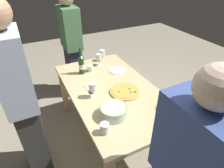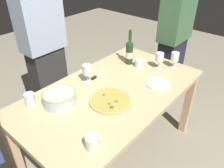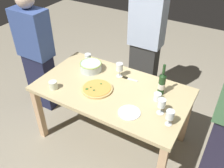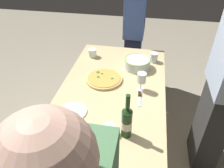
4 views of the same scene
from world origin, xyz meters
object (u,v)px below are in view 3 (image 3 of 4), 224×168
(cup_ceramic, at_px, (53,85))
(wine_bottle, at_px, (162,84))
(wine_glass_by_bottle, at_px, (162,104))
(dining_table, at_px, (112,95))
(serving_bowl, at_px, (91,66))
(wine_glass_near_pizza, at_px, (120,67))
(wine_glass_far_left, at_px, (170,116))
(side_plate, at_px, (129,113))
(person_host, at_px, (36,54))
(cup_spare, at_px, (88,57))
(cup_amber, at_px, (157,97))
(pizza, at_px, (97,89))
(person_guest_left, at_px, (146,42))
(pizza_knife, at_px, (128,78))

(cup_ceramic, bearing_deg, wine_bottle, 26.05)
(wine_bottle, distance_m, wine_glass_by_bottle, 0.29)
(dining_table, relative_size, wine_glass_by_bottle, 10.06)
(serving_bowl, bearing_deg, wine_glass_near_pizza, 9.99)
(wine_glass_far_left, bearing_deg, side_plate, -172.63)
(wine_glass_near_pizza, xyz_separation_m, person_host, (-1.10, -0.16, -0.07))
(cup_ceramic, relative_size, cup_spare, 0.92)
(cup_amber, height_order, cup_ceramic, cup_ceramic)
(wine_bottle, bearing_deg, cup_amber, -85.86)
(wine_bottle, distance_m, cup_amber, 0.14)
(cup_amber, distance_m, cup_ceramic, 1.08)
(wine_glass_near_pizza, bearing_deg, wine_glass_far_left, -30.66)
(wine_glass_by_bottle, height_order, cup_ceramic, wine_glass_by_bottle)
(wine_glass_far_left, distance_m, cup_spare, 1.34)
(pizza, bearing_deg, wine_bottle, 25.04)
(pizza, distance_m, wine_glass_far_left, 0.82)
(wine_glass_by_bottle, distance_m, person_host, 1.73)
(wine_glass_by_bottle, height_order, cup_spare, wine_glass_by_bottle)
(wine_bottle, distance_m, person_guest_left, 0.86)
(wine_glass_near_pizza, height_order, person_guest_left, person_guest_left)
(person_guest_left, bearing_deg, cup_spare, -44.74)
(wine_glass_near_pizza, bearing_deg, dining_table, -79.41)
(wine_glass_far_left, height_order, side_plate, wine_glass_far_left)
(person_host, bearing_deg, wine_glass_by_bottle, -1.85)
(pizza_knife, bearing_deg, side_plate, -61.50)
(wine_glass_by_bottle, height_order, cup_amber, wine_glass_by_bottle)
(wine_glass_near_pizza, relative_size, cup_amber, 2.15)
(wine_glass_by_bottle, bearing_deg, pizza, -179.84)
(serving_bowl, height_order, cup_spare, serving_bowl)
(side_plate, xyz_separation_m, person_host, (-1.47, 0.32, 0.05))
(cup_spare, height_order, pizza_knife, cup_spare)
(dining_table, height_order, wine_glass_by_bottle, wine_glass_by_bottle)
(wine_bottle, height_order, cup_amber, wine_bottle)
(cup_amber, height_order, pizza_knife, cup_amber)
(wine_glass_far_left, distance_m, pizza_knife, 0.77)
(pizza, xyz_separation_m, pizza_knife, (0.19, 0.34, -0.01))
(wine_glass_near_pizza, bearing_deg, cup_amber, -18.34)
(cup_spare, bearing_deg, serving_bowl, -46.13)
(cup_amber, height_order, cup_spare, cup_spare)
(serving_bowl, relative_size, cup_spare, 2.67)
(wine_bottle, bearing_deg, side_plate, -108.69)
(pizza, relative_size, wine_glass_near_pizza, 1.99)
(cup_spare, distance_m, pizza_knife, 0.61)
(pizza_knife, bearing_deg, wine_glass_by_bottle, -33.41)
(dining_table, distance_m, pizza, 0.19)
(wine_bottle, xyz_separation_m, pizza_knife, (-0.40, 0.06, -0.12))
(wine_glass_by_bottle, xyz_separation_m, side_plate, (-0.25, -0.15, -0.11))
(wine_glass_far_left, xyz_separation_m, side_plate, (-0.36, -0.05, -0.10))
(cup_spare, xyz_separation_m, side_plate, (0.87, -0.58, -0.04))
(pizza, height_order, wine_glass_by_bottle, wine_glass_by_bottle)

